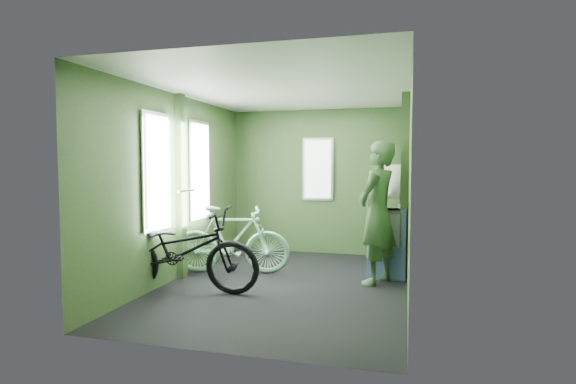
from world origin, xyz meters
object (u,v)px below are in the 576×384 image
Objects in this scene: waste_box at (397,242)px; bench_seat at (387,253)px; bicycle_black at (182,292)px; bicycle_mint at (232,274)px; passenger at (377,212)px.

bench_seat reaches higher than waste_box.
bench_seat is at bearing -58.84° from bicycle_black.
bicycle_black is at bearing -148.99° from bench_seat.
bicycle_mint is at bearing -165.89° from bench_seat.
bicycle_mint is at bearing -64.12° from passenger.
bench_seat is (2.19, 1.49, 0.26)m from bicycle_black.
waste_box is at bearing -62.04° from bicycle_black.
passenger is at bearing -99.79° from bicycle_mint.
passenger is (2.09, 0.93, 0.86)m from bicycle_black.
bicycle_black is 0.91m from bicycle_mint.
bench_seat is at bearing -84.04° from bicycle_mint.
bench_seat reaches higher than bicycle_black.
waste_box reaches higher than bicycle_mint.
bench_seat is at bearing 138.32° from waste_box.
bicycle_black is at bearing -148.94° from waste_box.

